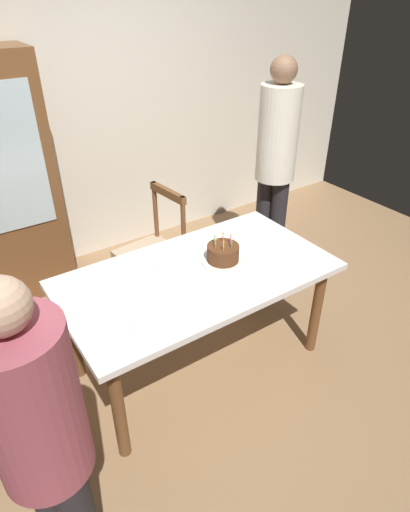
% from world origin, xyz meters
% --- Properties ---
extents(ground, '(6.40, 6.40, 0.00)m').
position_xyz_m(ground, '(0.00, 0.00, 0.00)').
color(ground, '#93704C').
extents(back_wall, '(6.40, 0.10, 2.60)m').
position_xyz_m(back_wall, '(0.00, 1.85, 1.30)').
color(back_wall, silver).
rests_on(back_wall, ground).
extents(dining_table, '(1.67, 0.90, 0.75)m').
position_xyz_m(dining_table, '(0.00, 0.00, 0.66)').
color(dining_table, white).
rests_on(dining_table, ground).
extents(birthday_cake, '(0.28, 0.28, 0.18)m').
position_xyz_m(birthday_cake, '(0.20, 0.01, 0.80)').
color(birthday_cake, silver).
rests_on(birthday_cake, dining_table).
extents(plate_near_celebrant, '(0.22, 0.22, 0.01)m').
position_xyz_m(plate_near_celebrant, '(-0.46, -0.20, 0.75)').
color(plate_near_celebrant, white).
rests_on(plate_near_celebrant, dining_table).
extents(plate_far_side, '(0.22, 0.22, 0.01)m').
position_xyz_m(plate_far_side, '(-0.08, 0.20, 0.75)').
color(plate_far_side, white).
rests_on(plate_far_side, dining_table).
extents(fork_near_celebrant, '(0.18, 0.05, 0.01)m').
position_xyz_m(fork_near_celebrant, '(-0.62, -0.19, 0.75)').
color(fork_near_celebrant, silver).
rests_on(fork_near_celebrant, dining_table).
extents(fork_far_side, '(0.18, 0.05, 0.01)m').
position_xyz_m(fork_far_side, '(-0.24, 0.19, 0.75)').
color(fork_far_side, silver).
rests_on(fork_far_side, dining_table).
extents(chair_spindle_back, '(0.49, 0.49, 0.95)m').
position_xyz_m(chair_spindle_back, '(0.08, 0.77, 0.46)').
color(chair_spindle_back, tan).
rests_on(chair_spindle_back, ground).
extents(person_celebrant, '(0.32, 0.32, 1.58)m').
position_xyz_m(person_celebrant, '(-1.14, -0.75, 0.90)').
color(person_celebrant, '#262328').
rests_on(person_celebrant, ground).
extents(person_guest, '(0.32, 0.32, 1.82)m').
position_xyz_m(person_guest, '(1.17, 0.64, 1.05)').
color(person_guest, '#262328').
rests_on(person_guest, ground).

